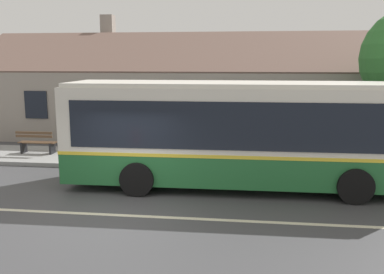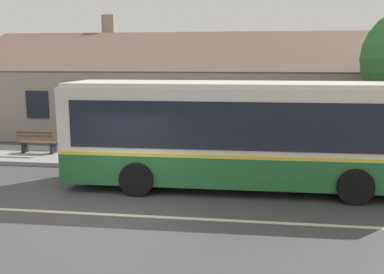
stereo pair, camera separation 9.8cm
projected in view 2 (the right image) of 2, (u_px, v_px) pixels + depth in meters
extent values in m
plane|color=#424244|center=(116.00, 215.00, 10.93)|extent=(300.00, 300.00, 0.00)
cube|color=gray|center=(163.00, 159.00, 16.77)|extent=(60.00, 3.00, 0.15)
cube|color=beige|center=(116.00, 215.00, 10.93)|extent=(60.00, 0.16, 0.01)
cube|color=gray|center=(228.00, 101.00, 23.42)|extent=(25.03, 8.90, 3.32)
cube|color=brown|center=(226.00, 51.00, 20.78)|extent=(25.63, 4.52, 2.15)
cube|color=brown|center=(231.00, 53.00, 25.12)|extent=(25.63, 4.52, 2.15)
cube|color=gray|center=(109.00, 26.00, 24.46)|extent=(0.70, 0.70, 1.20)
cube|color=black|center=(37.00, 105.00, 20.19)|extent=(1.10, 0.06, 1.30)
cube|color=black|center=(158.00, 106.00, 19.41)|extent=(1.10, 0.06, 1.30)
cube|color=black|center=(290.00, 108.00, 18.63)|extent=(1.10, 0.06, 1.30)
cube|color=#4C3323|center=(308.00, 126.00, 18.66)|extent=(1.00, 0.06, 2.10)
cube|color=#236633|center=(237.00, 164.00, 13.23)|extent=(10.48, 2.64, 0.90)
cube|color=yellow|center=(237.00, 148.00, 13.14)|extent=(10.50, 2.66, 0.10)
cube|color=silver|center=(238.00, 117.00, 12.97)|extent=(10.48, 2.64, 1.85)
cube|color=silver|center=(239.00, 84.00, 12.79)|extent=(10.27, 2.51, 0.12)
cube|color=black|center=(238.00, 115.00, 14.22)|extent=(9.61, 0.16, 1.35)
cube|color=black|center=(237.00, 127.00, 11.75)|extent=(9.61, 0.16, 1.35)
cube|color=#192D99|center=(199.00, 154.00, 14.63)|extent=(2.93, 0.07, 0.63)
cube|color=black|center=(364.00, 134.00, 13.84)|extent=(0.90, 0.04, 2.50)
cylinder|color=black|center=(336.00, 165.00, 14.10)|extent=(1.00, 0.29, 1.00)
cylinder|color=black|center=(355.00, 187.00, 11.66)|extent=(1.00, 0.29, 1.00)
cylinder|color=black|center=(155.00, 159.00, 14.84)|extent=(1.00, 0.29, 1.00)
cylinder|color=black|center=(137.00, 179.00, 12.40)|extent=(1.00, 0.29, 1.00)
cube|color=brown|center=(40.00, 141.00, 17.58)|extent=(1.54, 0.10, 0.04)
cube|color=brown|center=(39.00, 142.00, 17.44)|extent=(1.54, 0.10, 0.04)
cube|color=brown|center=(37.00, 143.00, 17.30)|extent=(1.54, 0.10, 0.04)
cube|color=brown|center=(35.00, 136.00, 17.12)|extent=(1.54, 0.04, 0.10)
cube|color=brown|center=(35.00, 133.00, 17.10)|extent=(1.54, 0.04, 0.10)
cube|color=black|center=(53.00, 148.00, 17.40)|extent=(0.08, 0.43, 0.45)
cube|color=black|center=(25.00, 147.00, 17.56)|extent=(0.08, 0.43, 0.45)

